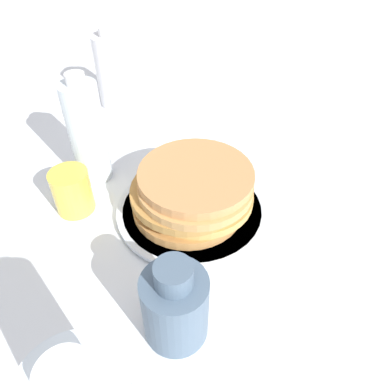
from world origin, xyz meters
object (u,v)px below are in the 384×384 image
Objects in this scene: plate at (192,209)px; water_bottle_mid at (113,71)px; water_bottle_near at (87,133)px; juice_glass at (72,191)px; pancake_stack at (193,191)px; cream_jug at (175,305)px.

water_bottle_mid is (-0.31, 0.29, 0.08)m from plate.
water_bottle_near reaches higher than water_bottle_mid.
plate is 3.30× the size of juice_glass.
water_bottle_mid is (-0.31, 0.29, 0.04)m from pancake_stack.
water_bottle_mid reaches higher than pancake_stack.
water_bottle_mid reaches higher than juice_glass.
juice_glass is 0.60× the size of cream_jug.
cream_jug is at bearing -52.95° from water_bottle_mid.
pancake_stack is 0.98× the size of water_bottle_near.
water_bottle_near is (-0.02, 0.09, 0.06)m from juice_glass.
plate is at bearing -42.54° from water_bottle_mid.
juice_glass is at bearing -71.02° from water_bottle_mid.
water_bottle_near is (-0.27, 0.23, 0.04)m from cream_jug.
juice_glass is at bearing -78.91° from water_bottle_near.
water_bottle_mid is (-0.10, 0.26, -0.01)m from water_bottle_near.
pancake_stack is 0.20m from juice_glass.
pancake_stack is 0.43m from water_bottle_mid.
juice_glass is 0.29m from cream_jug.
pancake_stack is 1.10× the size of water_bottle_mid.
water_bottle_mid is at bearing 137.60° from pancake_stack.
water_bottle_mid is (-0.12, 0.35, 0.05)m from juice_glass.
water_bottle_near reaches higher than juice_glass.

